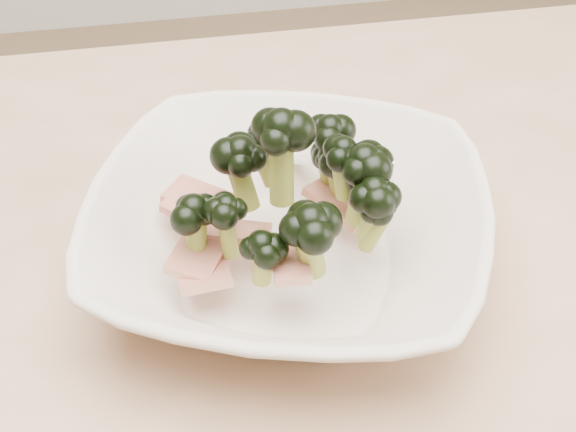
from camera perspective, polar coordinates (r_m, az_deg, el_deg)
name	(u,v)px	position (r m, az deg, el deg)	size (l,w,h in m)	color
dining_table	(221,396)	(0.64, -4.79, -12.63)	(1.20, 0.80, 0.75)	tan
broccoli_dish	(290,226)	(0.57, 0.14, -0.72)	(0.36, 0.36, 0.14)	beige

